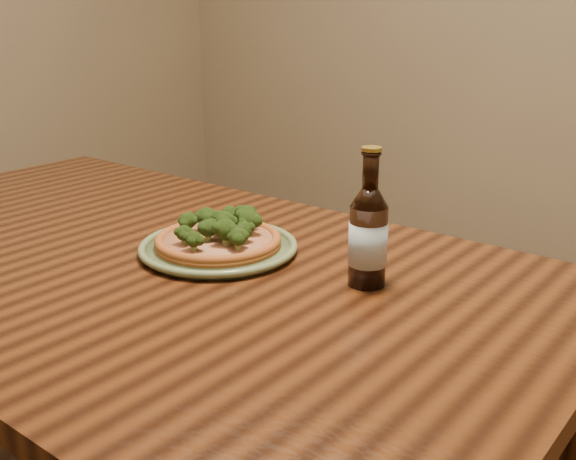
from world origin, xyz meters
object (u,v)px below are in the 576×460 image
Objects in this scene: pizza at (219,237)px; beer_bottle at (368,235)px; plate at (218,247)px; table at (144,298)px.

beer_bottle is (0.30, 0.04, 0.06)m from pizza.
plate is 0.02m from pizza.
table is at bearing -141.01° from pizza.
plate is 1.28× the size of beer_bottle.
pizza is 1.02× the size of beer_bottle.
table is 0.19m from pizza.
beer_bottle is at bearing 7.94° from pizza.
table is at bearing -141.27° from plate.
plate reaches higher than table.
beer_bottle is at bearing 18.15° from table.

